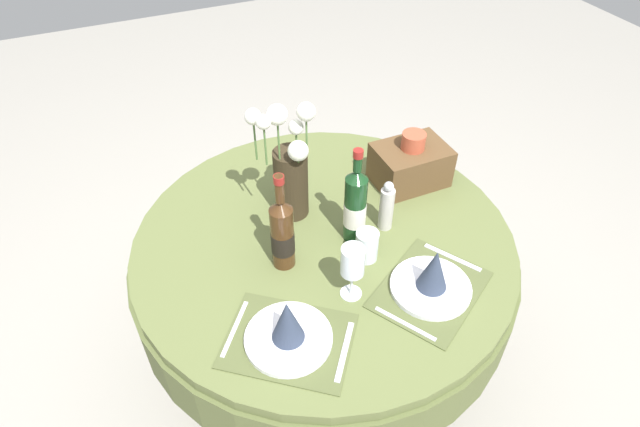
{
  "coord_description": "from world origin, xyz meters",
  "views": [
    {
      "loc": [
        -0.52,
        -1.14,
        1.96
      ],
      "look_at": [
        0.0,
        0.03,
        0.81
      ],
      "focal_mm": 30.13,
      "sensor_mm": 36.0,
      "label": 1
    }
  ],
  "objects_px": {
    "woven_basket_side_right": "(410,164)",
    "place_setting_right": "(432,279)",
    "flower_vase": "(290,170)",
    "wine_bottle_left": "(282,233)",
    "pepper_mill": "(387,207)",
    "tumbler_near_right": "(367,246)",
    "wine_glass_left": "(353,262)",
    "place_setting_left": "(288,330)",
    "dining_table": "(324,266)",
    "wine_bottle_centre": "(355,205)"
  },
  "relations": [
    {
      "from": "pepper_mill",
      "to": "wine_bottle_centre",
      "type": "bearing_deg",
      "value": -179.66
    },
    {
      "from": "place_setting_left",
      "to": "woven_basket_side_right",
      "type": "relative_size",
      "value": 1.68
    },
    {
      "from": "pepper_mill",
      "to": "wine_glass_left",
      "type": "bearing_deg",
      "value": -137.14
    },
    {
      "from": "pepper_mill",
      "to": "tumbler_near_right",
      "type": "bearing_deg",
      "value": -140.56
    },
    {
      "from": "place_setting_left",
      "to": "pepper_mill",
      "type": "relative_size",
      "value": 2.28
    },
    {
      "from": "place_setting_right",
      "to": "wine_bottle_centre",
      "type": "bearing_deg",
      "value": 109.85
    },
    {
      "from": "tumbler_near_right",
      "to": "wine_bottle_left",
      "type": "bearing_deg",
      "value": 161.22
    },
    {
      "from": "flower_vase",
      "to": "wine_glass_left",
      "type": "relative_size",
      "value": 2.34
    },
    {
      "from": "wine_bottle_left",
      "to": "pepper_mill",
      "type": "bearing_deg",
      "value": 2.77
    },
    {
      "from": "place_setting_left",
      "to": "wine_bottle_centre",
      "type": "bearing_deg",
      "value": 40.55
    },
    {
      "from": "flower_vase",
      "to": "wine_bottle_centre",
      "type": "relative_size",
      "value": 1.28
    },
    {
      "from": "dining_table",
      "to": "woven_basket_side_right",
      "type": "relative_size",
      "value": 4.97
    },
    {
      "from": "place_setting_left",
      "to": "pepper_mill",
      "type": "xyz_separation_m",
      "value": [
        0.46,
        0.29,
        0.04
      ]
    },
    {
      "from": "dining_table",
      "to": "pepper_mill",
      "type": "relative_size",
      "value": 6.76
    },
    {
      "from": "flower_vase",
      "to": "woven_basket_side_right",
      "type": "xyz_separation_m",
      "value": [
        0.46,
        -0.01,
        -0.11
      ]
    },
    {
      "from": "wine_glass_left",
      "to": "pepper_mill",
      "type": "bearing_deg",
      "value": 42.86
    },
    {
      "from": "wine_bottle_centre",
      "to": "wine_glass_left",
      "type": "relative_size",
      "value": 1.84
    },
    {
      "from": "flower_vase",
      "to": "wine_bottle_left",
      "type": "bearing_deg",
      "value": -117.56
    },
    {
      "from": "wine_glass_left",
      "to": "tumbler_near_right",
      "type": "xyz_separation_m",
      "value": [
        0.11,
        0.11,
        -0.08
      ]
    },
    {
      "from": "wine_bottle_left",
      "to": "wine_glass_left",
      "type": "distance_m",
      "value": 0.24
    },
    {
      "from": "place_setting_right",
      "to": "wine_bottle_centre",
      "type": "height_order",
      "value": "wine_bottle_centre"
    },
    {
      "from": "wine_bottle_left",
      "to": "dining_table",
      "type": "bearing_deg",
      "value": 17.92
    },
    {
      "from": "place_setting_left",
      "to": "flower_vase",
      "type": "bearing_deg",
      "value": 67.45
    },
    {
      "from": "place_setting_right",
      "to": "tumbler_near_right",
      "type": "relative_size",
      "value": 4.1
    },
    {
      "from": "flower_vase",
      "to": "dining_table",
      "type": "bearing_deg",
      "value": -71.69
    },
    {
      "from": "dining_table",
      "to": "wine_glass_left",
      "type": "height_order",
      "value": "wine_glass_left"
    },
    {
      "from": "tumbler_near_right",
      "to": "woven_basket_side_right",
      "type": "relative_size",
      "value": 0.41
    },
    {
      "from": "dining_table",
      "to": "place_setting_right",
      "type": "distance_m",
      "value": 0.43
    },
    {
      "from": "flower_vase",
      "to": "wine_bottle_left",
      "type": "relative_size",
      "value": 1.29
    },
    {
      "from": "dining_table",
      "to": "pepper_mill",
      "type": "bearing_deg",
      "value": -9.19
    },
    {
      "from": "flower_vase",
      "to": "pepper_mill",
      "type": "relative_size",
      "value": 2.33
    },
    {
      "from": "tumbler_near_right",
      "to": "wine_glass_left",
      "type": "bearing_deg",
      "value": -133.7
    },
    {
      "from": "wine_bottle_left",
      "to": "pepper_mill",
      "type": "distance_m",
      "value": 0.37
    },
    {
      "from": "woven_basket_side_right",
      "to": "place_setting_right",
      "type": "bearing_deg",
      "value": -113.6
    },
    {
      "from": "wine_bottle_centre",
      "to": "pepper_mill",
      "type": "height_order",
      "value": "wine_bottle_centre"
    },
    {
      "from": "place_setting_right",
      "to": "woven_basket_side_right",
      "type": "xyz_separation_m",
      "value": [
        0.21,
        0.48,
        0.03
      ]
    },
    {
      "from": "pepper_mill",
      "to": "wine_bottle_left",
      "type": "bearing_deg",
      "value": -177.23
    },
    {
      "from": "dining_table",
      "to": "wine_bottle_centre",
      "type": "height_order",
      "value": "wine_bottle_centre"
    },
    {
      "from": "tumbler_near_right",
      "to": "woven_basket_side_right",
      "type": "distance_m",
      "value": 0.43
    },
    {
      "from": "flower_vase",
      "to": "woven_basket_side_right",
      "type": "bearing_deg",
      "value": -0.98
    },
    {
      "from": "wine_bottle_left",
      "to": "place_setting_right",
      "type": "bearing_deg",
      "value": -37.98
    },
    {
      "from": "place_setting_right",
      "to": "wine_bottle_centre",
      "type": "xyz_separation_m",
      "value": [
        -0.11,
        0.3,
        0.09
      ]
    },
    {
      "from": "place_setting_left",
      "to": "wine_glass_left",
      "type": "relative_size",
      "value": 2.29
    },
    {
      "from": "place_setting_right",
      "to": "wine_glass_left",
      "type": "xyz_separation_m",
      "value": [
        -0.22,
        0.08,
        0.09
      ]
    },
    {
      "from": "wine_bottle_left",
      "to": "tumbler_near_right",
      "type": "relative_size",
      "value": 3.29
    },
    {
      "from": "place_setting_left",
      "to": "place_setting_right",
      "type": "distance_m",
      "value": 0.45
    },
    {
      "from": "tumbler_near_right",
      "to": "place_setting_left",
      "type": "bearing_deg",
      "value": -150.14
    },
    {
      "from": "woven_basket_side_right",
      "to": "wine_bottle_centre",
      "type": "bearing_deg",
      "value": -150.09
    },
    {
      "from": "flower_vase",
      "to": "tumbler_near_right",
      "type": "xyz_separation_m",
      "value": [
        0.14,
        -0.29,
        -0.13
      ]
    },
    {
      "from": "place_setting_left",
      "to": "tumbler_near_right",
      "type": "relative_size",
      "value": 4.12
    }
  ]
}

